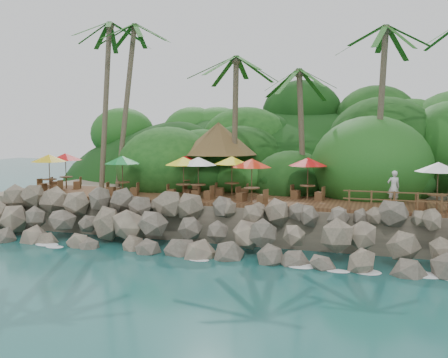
% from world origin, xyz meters
% --- Properties ---
extents(ground, '(140.00, 140.00, 0.00)m').
position_xyz_m(ground, '(0.00, 0.00, 0.00)').
color(ground, '#19514F').
rests_on(ground, ground).
extents(land_base, '(32.00, 25.20, 2.10)m').
position_xyz_m(land_base, '(0.00, 16.00, 1.05)').
color(land_base, gray).
rests_on(land_base, ground).
extents(jungle_hill, '(44.80, 28.00, 15.40)m').
position_xyz_m(jungle_hill, '(0.00, 23.50, 0.00)').
color(jungle_hill, '#143811').
rests_on(jungle_hill, ground).
extents(seawall, '(29.00, 4.00, 2.30)m').
position_xyz_m(seawall, '(0.00, 2.00, 1.15)').
color(seawall, gray).
rests_on(seawall, ground).
extents(terrace, '(26.00, 5.00, 0.20)m').
position_xyz_m(terrace, '(0.00, 6.00, 2.20)').
color(terrace, brown).
rests_on(terrace, land_base).
extents(jungle_foliage, '(44.00, 16.00, 12.00)m').
position_xyz_m(jungle_foliage, '(0.00, 15.00, 0.00)').
color(jungle_foliage, '#143811').
rests_on(jungle_foliage, ground).
extents(foam_line, '(25.20, 0.80, 0.06)m').
position_xyz_m(foam_line, '(0.00, 0.30, 0.03)').
color(foam_line, white).
rests_on(foam_line, ground).
extents(palms, '(28.56, 7.19, 12.75)m').
position_xyz_m(palms, '(1.45, 8.64, 12.23)').
color(palms, brown).
rests_on(palms, ground).
extents(palapa, '(5.36, 5.36, 4.60)m').
position_xyz_m(palapa, '(-1.52, 9.49, 5.79)').
color(palapa, brown).
rests_on(palapa, ground).
extents(dining_clusters, '(25.88, 5.29, 2.47)m').
position_xyz_m(dining_clusters, '(-1.73, 5.57, 4.35)').
color(dining_clusters, brown).
rests_on(dining_clusters, terrace).
extents(railing, '(6.10, 0.10, 1.00)m').
position_xyz_m(railing, '(10.30, 3.65, 2.91)').
color(railing, brown).
rests_on(railing, terrace).
extents(waiter, '(0.78, 0.62, 1.85)m').
position_xyz_m(waiter, '(9.75, 6.18, 3.23)').
color(waiter, silver).
rests_on(waiter, terrace).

